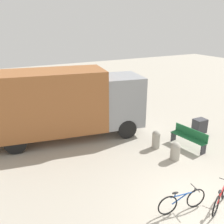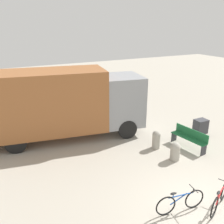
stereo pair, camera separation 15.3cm
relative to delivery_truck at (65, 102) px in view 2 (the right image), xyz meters
The scene contains 8 objects.
ground_plane 7.68m from the delivery_truck, 73.44° to the right, with size 60.00×60.00×0.00m, color #A8A091.
delivery_truck is the anchor object (origin of this frame).
park_bench 6.14m from the delivery_truck, 37.84° to the right, with size 0.64×1.84×0.90m.
bicycle_near 7.05m from the delivery_truck, 77.75° to the right, with size 1.66×0.44×0.75m.
bicycle_middle 7.79m from the delivery_truck, 69.57° to the right, with size 1.54×0.75×0.75m.
bollard_near_bench 5.62m from the delivery_truck, 51.51° to the right, with size 0.42×0.42×0.81m.
bollard_far_bench 4.70m from the delivery_truck, 42.47° to the right, with size 0.38×0.38×0.87m.
utility_box 7.12m from the delivery_truck, 23.08° to the right, with size 0.66×0.51×0.75m.
Camera 2 is at (-5.37, -4.16, 5.53)m, focal length 40.00 mm.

